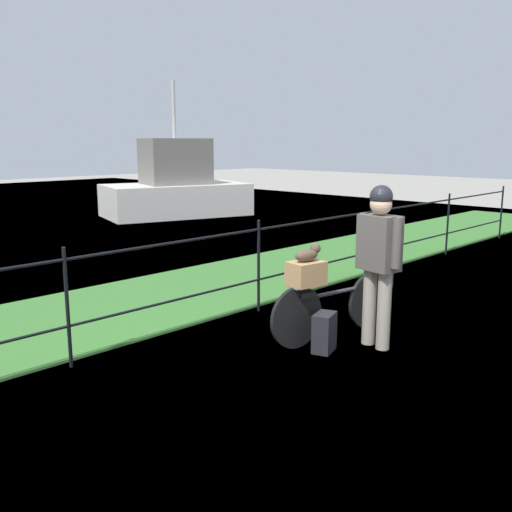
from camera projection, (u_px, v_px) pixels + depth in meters
ground_plane at (315, 385)px, 5.02m from camera, size 60.00×60.00×0.00m
grass_strip at (113, 309)px, 7.24m from camera, size 27.00×2.40×0.03m
iron_fence at (177, 275)px, 6.20m from camera, size 18.04×0.04×1.16m
bicycle_main at (334, 307)px, 6.18m from camera, size 1.73×0.36×0.65m
wooden_crate at (306, 273)px, 5.86m from camera, size 0.40×0.32×0.25m
terrier_dog at (308, 254)px, 5.84m from camera, size 0.32×0.19×0.18m
cyclist_person at (379, 252)px, 5.79m from camera, size 0.32×0.53×1.68m
backpack_on_paving at (324, 332)px, 5.80m from camera, size 0.32×0.26×0.40m
mooring_bollard at (387, 273)px, 8.42m from camera, size 0.20×0.20×0.40m
moored_boat_mid at (176, 188)px, 16.45m from camera, size 4.44×3.16×3.80m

